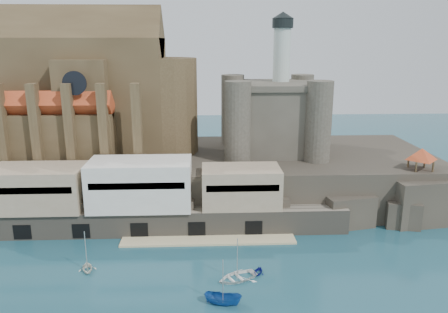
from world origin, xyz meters
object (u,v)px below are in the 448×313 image
pavilion (422,155)px  castle_keep (272,114)px  church (82,96)px  boat_2 (223,304)px

pavilion → castle_keep: bearing=149.8°
church → castle_keep: (40.21, -0.78, -3.81)m
church → pavilion: bearing=-13.5°
church → boat_2: size_ratio=9.34×
boat_2 → castle_keep: bearing=-2.2°
castle_keep → church: bearing=178.9°
castle_keep → pavilion: 30.50m
castle_keep → boat_2: castle_keep is taller
castle_keep → pavilion: size_ratio=4.58×
castle_keep → boat_2: (-12.33, -41.84, -18.31)m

